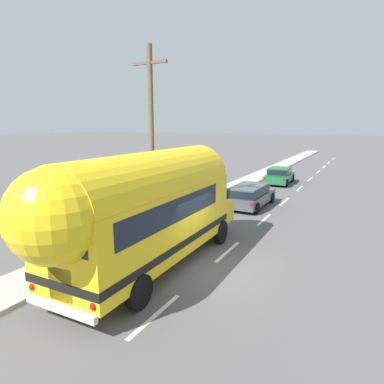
{
  "coord_description": "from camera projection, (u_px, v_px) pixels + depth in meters",
  "views": [
    {
      "loc": [
        4.67,
        -10.02,
        5.03
      ],
      "look_at": [
        -2.07,
        2.69,
        2.09
      ],
      "focal_mm": 31.38,
      "sensor_mm": 36.0,
      "label": 1
    }
  ],
  "objects": [
    {
      "name": "car_second",
      "position": [
        279.0,
        175.0,
        28.53
      ],
      "size": [
        2.07,
        4.3,
        1.37
      ],
      "color": "#196633",
      "rests_on": "ground"
    },
    {
      "name": "ground_plane",
      "position": [
        208.0,
        269.0,
        11.83
      ],
      "size": [
        300.0,
        300.0,
        0.0
      ],
      "primitive_type": "plane",
      "color": "#565454"
    },
    {
      "name": "car_lead",
      "position": [
        250.0,
        194.0,
        20.46
      ],
      "size": [
        2.04,
        4.54,
        1.37
      ],
      "color": "#474C51",
      "rests_on": "ground"
    },
    {
      "name": "lane_markings",
      "position": [
        252.0,
        195.0,
        24.0
      ],
      "size": [
        3.72,
        80.0,
        0.01
      ],
      "color": "silver",
      "rests_on": "ground"
    },
    {
      "name": "painted_bus",
      "position": [
        144.0,
        207.0,
        11.1
      ],
      "size": [
        2.68,
        10.4,
        4.12
      ],
      "color": "yellow",
      "rests_on": "ground"
    },
    {
      "name": "utility_pole",
      "position": [
        152.0,
        137.0,
        15.65
      ],
      "size": [
        1.8,
        0.24,
        8.5
      ],
      "color": "brown",
      "rests_on": "ground"
    },
    {
      "name": "sidewalk_slab",
      "position": [
        210.0,
        199.0,
        22.58
      ],
      "size": [
        2.0,
        90.0,
        0.15
      ],
      "primitive_type": "cube",
      "color": "#ADA89E",
      "rests_on": "ground"
    }
  ]
}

